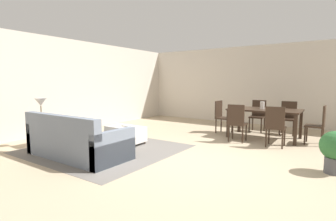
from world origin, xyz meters
TOP-DOWN VIEW (x-y plane):
  - ground_plane at (0.00, 0.00)m, footprint 10.80×10.80m
  - wall_back at (0.00, 5.00)m, footprint 9.00×0.12m
  - wall_left at (-4.50, 0.50)m, footprint 0.12×11.00m
  - area_rug at (-2.01, -0.35)m, footprint 3.00×2.80m
  - couch at (-2.01, -1.06)m, footprint 2.09×0.96m
  - ottoman_table at (-2.00, 0.30)m, footprint 0.92×0.52m
  - side_table at (-3.36, -0.98)m, footprint 0.40×0.40m
  - table_lamp at (-3.36, -0.98)m, footprint 0.26×0.26m
  - dining_table at (0.56, 2.78)m, footprint 1.73×1.00m
  - dining_chair_near_left at (0.13, 1.94)m, footprint 0.43×0.43m
  - dining_chair_near_right at (1.02, 1.91)m, footprint 0.42×0.42m
  - dining_chair_far_left at (0.16, 3.66)m, footprint 0.40×0.40m
  - dining_chair_far_right at (0.99, 3.66)m, footprint 0.42×0.42m
  - dining_chair_head_east at (1.80, 2.74)m, footprint 0.41×0.41m
  - dining_chair_head_west at (-0.64, 2.82)m, footprint 0.42×0.42m
  - vase_centerpiece at (0.51, 2.75)m, footprint 0.11×0.11m
  - book_on_ottoman at (-1.95, 0.34)m, footprint 0.28×0.23m
  - potted_plant at (2.17, 0.68)m, footprint 0.46×0.46m

SIDE VIEW (x-z plane):
  - ground_plane at x=0.00m, z-range 0.00..0.00m
  - area_rug at x=-2.01m, z-range 0.00..0.01m
  - ottoman_table at x=-2.00m, z-range 0.03..0.44m
  - couch at x=-2.01m, z-range -0.14..0.72m
  - potted_plant at x=2.17m, z-range 0.06..0.74m
  - book_on_ottoman at x=-1.95m, z-range 0.41..0.44m
  - side_table at x=-3.36m, z-range 0.17..0.74m
  - dining_chair_near_left at x=0.13m, z-range 0.06..0.98m
  - dining_chair_near_right at x=1.02m, z-range 0.06..0.98m
  - dining_chair_far_left at x=0.16m, z-range 0.06..0.98m
  - dining_chair_far_right at x=0.99m, z-range 0.06..0.98m
  - dining_chair_head_east at x=1.80m, z-range 0.06..0.98m
  - dining_chair_head_west at x=-0.64m, z-range 0.06..0.98m
  - dining_table at x=0.56m, z-range 0.30..1.06m
  - vase_centerpiece at x=0.51m, z-range 0.76..0.95m
  - table_lamp at x=-3.36m, z-range 0.72..1.25m
  - wall_back at x=0.00m, z-range 0.00..2.70m
  - wall_left at x=-4.50m, z-range 0.00..2.70m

